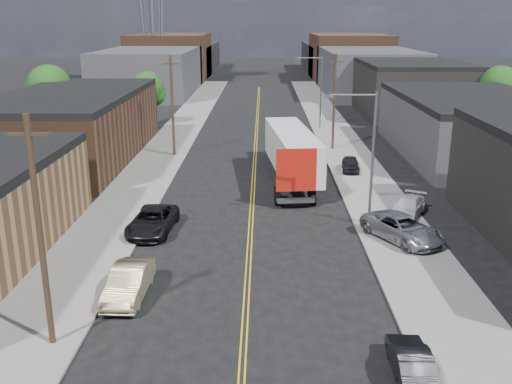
{
  "coord_description": "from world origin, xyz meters",
  "views": [
    {
      "loc": [
        0.8,
        -11.4,
        13.47
      ],
      "look_at": [
        0.36,
        24.43,
        2.5
      ],
      "focal_mm": 40.0,
      "sensor_mm": 36.0,
      "label": 1
    }
  ],
  "objects_px": {
    "car_left_b": "(129,282)",
    "car_right_lot_a": "(402,228)",
    "car_right_lot_c": "(351,164)",
    "car_left_c": "(153,221)",
    "semi_truck": "(291,149)",
    "car_right_oncoming": "(411,361)",
    "car_right_lot_b": "(408,207)",
    "car_ahead_truck": "(296,140)"
  },
  "relations": [
    {
      "from": "car_left_b",
      "to": "car_right_lot_a",
      "type": "distance_m",
      "value": 17.13
    },
    {
      "from": "car_right_lot_c",
      "to": "car_left_c",
      "type": "bearing_deg",
      "value": -129.28
    },
    {
      "from": "semi_truck",
      "to": "car_right_oncoming",
      "type": "height_order",
      "value": "semi_truck"
    },
    {
      "from": "car_right_lot_b",
      "to": "car_ahead_truck",
      "type": "height_order",
      "value": "car_ahead_truck"
    },
    {
      "from": "car_left_c",
      "to": "car_right_lot_c",
      "type": "bearing_deg",
      "value": 49.4
    },
    {
      "from": "car_left_b",
      "to": "car_left_c",
      "type": "distance_m",
      "value": 9.1
    },
    {
      "from": "semi_truck",
      "to": "car_ahead_truck",
      "type": "xyz_separation_m",
      "value": [
        1.15,
        12.75,
        -1.83
      ]
    },
    {
      "from": "semi_truck",
      "to": "car_right_lot_b",
      "type": "bearing_deg",
      "value": -59.42
    },
    {
      "from": "semi_truck",
      "to": "car_ahead_truck",
      "type": "distance_m",
      "value": 12.93
    },
    {
      "from": "semi_truck",
      "to": "car_left_b",
      "type": "relative_size",
      "value": 3.6
    },
    {
      "from": "car_left_c",
      "to": "car_right_oncoming",
      "type": "xyz_separation_m",
      "value": [
        13.0,
        -15.54,
        -0.13
      ]
    },
    {
      "from": "car_right_oncoming",
      "to": "car_right_lot_b",
      "type": "distance_m",
      "value": 19.14
    },
    {
      "from": "car_left_c",
      "to": "car_right_lot_c",
      "type": "xyz_separation_m",
      "value": [
        15.16,
        15.28,
        0.01
      ]
    },
    {
      "from": "car_right_lot_a",
      "to": "car_ahead_truck",
      "type": "xyz_separation_m",
      "value": [
        -5.14,
        27.79,
        -0.2
      ]
    },
    {
      "from": "car_right_lot_b",
      "to": "car_right_lot_c",
      "type": "height_order",
      "value": "car_right_lot_b"
    },
    {
      "from": "car_left_b",
      "to": "car_ahead_truck",
      "type": "height_order",
      "value": "car_left_b"
    },
    {
      "from": "semi_truck",
      "to": "car_right_lot_c",
      "type": "distance_m",
      "value": 6.1
    },
    {
      "from": "car_right_lot_c",
      "to": "car_right_oncoming",
      "type": "bearing_deg",
      "value": -88.51
    },
    {
      "from": "car_ahead_truck",
      "to": "car_right_lot_a",
      "type": "bearing_deg",
      "value": -86.61
    },
    {
      "from": "car_right_lot_c",
      "to": "semi_truck",
      "type": "bearing_deg",
      "value": -156.15
    },
    {
      "from": "semi_truck",
      "to": "car_right_lot_a",
      "type": "bearing_deg",
      "value": -73.64
    },
    {
      "from": "car_right_lot_b",
      "to": "car_right_lot_c",
      "type": "bearing_deg",
      "value": 128.7
    },
    {
      "from": "car_right_lot_b",
      "to": "car_right_lot_c",
      "type": "relative_size",
      "value": 1.18
    },
    {
      "from": "car_left_b",
      "to": "car_right_lot_c",
      "type": "height_order",
      "value": "car_left_b"
    },
    {
      "from": "car_left_b",
      "to": "car_right_oncoming",
      "type": "height_order",
      "value": "car_left_b"
    },
    {
      "from": "car_left_c",
      "to": "car_right_lot_b",
      "type": "height_order",
      "value": "car_left_c"
    },
    {
      "from": "car_ahead_truck",
      "to": "semi_truck",
      "type": "bearing_deg",
      "value": -102.23
    },
    {
      "from": "car_left_c",
      "to": "semi_truck",
      "type": "bearing_deg",
      "value": 58.57
    },
    {
      "from": "car_right_lot_b",
      "to": "car_ahead_truck",
      "type": "xyz_separation_m",
      "value": [
        -6.63,
        23.1,
        -0.04
      ]
    },
    {
      "from": "car_right_lot_a",
      "to": "car_right_lot_b",
      "type": "distance_m",
      "value": 4.92
    },
    {
      "from": "car_right_oncoming",
      "to": "car_right_lot_c",
      "type": "distance_m",
      "value": 30.89
    },
    {
      "from": "car_left_b",
      "to": "car_ahead_truck",
      "type": "relative_size",
      "value": 0.9
    },
    {
      "from": "car_left_b",
      "to": "car_right_lot_b",
      "type": "xyz_separation_m",
      "value": [
        16.89,
        12.18,
        -0.01
      ]
    },
    {
      "from": "car_right_lot_a",
      "to": "car_ahead_truck",
      "type": "height_order",
      "value": "car_right_lot_a"
    },
    {
      "from": "car_right_lot_a",
      "to": "car_right_lot_c",
      "type": "height_order",
      "value": "car_right_lot_a"
    },
    {
      "from": "car_right_lot_c",
      "to": "car_ahead_truck",
      "type": "xyz_separation_m",
      "value": [
        -4.39,
        10.92,
        -0.04
      ]
    },
    {
      "from": "car_left_b",
      "to": "car_right_lot_b",
      "type": "bearing_deg",
      "value": 37.3
    },
    {
      "from": "car_right_lot_c",
      "to": "car_ahead_truck",
      "type": "relative_size",
      "value": 0.7
    },
    {
      "from": "car_left_b",
      "to": "car_right_oncoming",
      "type": "xyz_separation_m",
      "value": [
        12.49,
        -6.45,
        -0.15
      ]
    },
    {
      "from": "car_right_lot_b",
      "to": "car_ahead_truck",
      "type": "bearing_deg",
      "value": 134.28
    },
    {
      "from": "car_left_c",
      "to": "car_right_lot_b",
      "type": "distance_m",
      "value": 17.67
    },
    {
      "from": "semi_truck",
      "to": "car_right_oncoming",
      "type": "bearing_deg",
      "value": -89.68
    }
  ]
}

